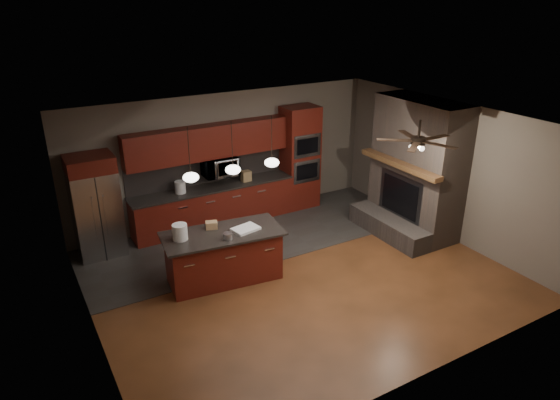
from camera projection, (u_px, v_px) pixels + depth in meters
ground at (299, 275)px, 9.02m from camera, size 7.00×7.00×0.00m
ceiling at (301, 123)px, 7.93m from camera, size 7.00×6.00×0.02m
back_wall at (227, 157)px, 10.87m from camera, size 7.00×0.02×2.80m
right_wall at (446, 170)px, 10.09m from camera, size 0.02×6.00×2.80m
left_wall at (85, 254)px, 6.86m from camera, size 0.02×6.00×2.80m
slate_tile_patch at (253, 236)px, 10.45m from camera, size 7.00×2.40×0.01m
fireplace_column at (414, 173)px, 10.24m from camera, size 1.30×2.10×2.80m
back_cabinetry at (212, 186)px, 10.64m from camera, size 3.59×0.64×2.20m
oven_tower at (300, 158)px, 11.49m from camera, size 0.80×0.63×2.38m
microwave at (220, 166)px, 10.58m from camera, size 0.73×0.41×0.50m
refrigerator at (96, 206)px, 9.39m from camera, size 0.85×0.75×1.99m
kitchen_island at (224, 256)px, 8.71m from camera, size 2.16×1.18×0.92m
white_bucket at (180, 232)px, 8.26m from camera, size 0.33×0.33×0.27m
paint_can at (228, 236)px, 8.30m from camera, size 0.19×0.19×0.11m
paint_tray at (246, 229)px, 8.62m from camera, size 0.50×0.39×0.04m
cardboard_box at (211, 225)px, 8.67m from camera, size 0.24×0.20×0.13m
counter_bucket at (180, 187)px, 10.23m from camera, size 0.22×0.22×0.25m
counter_box at (246, 176)px, 10.87m from camera, size 0.21×0.17×0.23m
pendant_left at (191, 177)px, 8.05m from camera, size 0.26×0.26×0.92m
pendant_center at (233, 169)px, 8.40m from camera, size 0.26×0.26×0.92m
pendant_right at (272, 162)px, 8.75m from camera, size 0.26×0.26×0.92m
ceiling_fan at (418, 140)px, 8.26m from camera, size 1.27×1.33×0.41m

